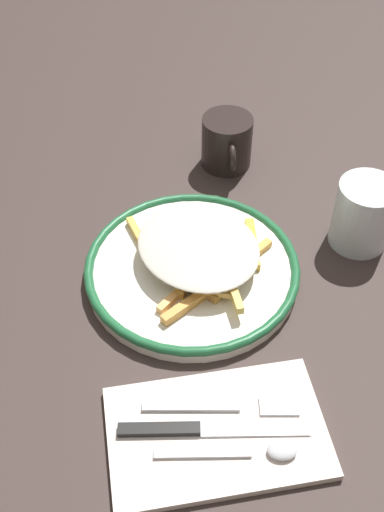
# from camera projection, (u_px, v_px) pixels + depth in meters

# --- Properties ---
(ground_plane) EXTENTS (2.60, 2.60, 0.00)m
(ground_plane) POSITION_uv_depth(u_px,v_px,m) (192.00, 275.00, 0.85)
(ground_plane) COLOR #382C29
(plate) EXTENTS (0.29, 0.29, 0.02)m
(plate) POSITION_uv_depth(u_px,v_px,m) (192.00, 269.00, 0.84)
(plate) COLOR white
(plate) RESTS_ON ground_plane
(fries_heap) EXTENTS (0.23, 0.22, 0.04)m
(fries_heap) POSITION_uv_depth(u_px,v_px,m) (198.00, 252.00, 0.82)
(fries_heap) COLOR gold
(fries_heap) RESTS_ON plate
(napkin) EXTENTS (0.16, 0.25, 0.01)m
(napkin) POSITION_uv_depth(u_px,v_px,m) (214.00, 433.00, 0.68)
(napkin) COLOR silver
(napkin) RESTS_ON ground_plane
(fork) EXTENTS (0.04, 0.18, 0.00)m
(fork) POSITION_uv_depth(u_px,v_px,m) (221.00, 406.00, 0.70)
(fork) COLOR silver
(fork) RESTS_ON napkin
(knife) EXTENTS (0.04, 0.21, 0.01)m
(knife) POSITION_uv_depth(u_px,v_px,m) (197.00, 429.00, 0.68)
(knife) COLOR black
(knife) RESTS_ON napkin
(spoon) EXTENTS (0.03, 0.15, 0.01)m
(spoon) POSITION_uv_depth(u_px,v_px,m) (251.00, 452.00, 0.66)
(spoon) COLOR silver
(spoon) RESTS_ON napkin
(water_glass) EXTENTS (0.08, 0.08, 0.10)m
(water_glass) POSITION_uv_depth(u_px,v_px,m) (363.00, 214.00, 0.86)
(water_glass) COLOR silver
(water_glass) RESTS_ON ground_plane
(coffee_mug) EXTENTS (0.11, 0.08, 0.08)m
(coffee_mug) POSITION_uv_depth(u_px,v_px,m) (227.00, 142.00, 0.99)
(coffee_mug) COLOR black
(coffee_mug) RESTS_ON ground_plane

